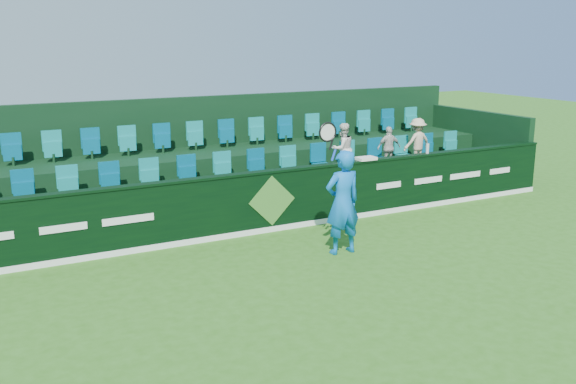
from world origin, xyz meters
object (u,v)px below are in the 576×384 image
tennis_player (342,202)px  drinks_bottle (427,148)px  towel (366,158)px  spectator_left (343,149)px  spectator_right (417,142)px  spectator_middle (389,148)px

tennis_player → drinks_bottle: bearing=28.0°
towel → spectator_left: bearing=86.0°
spectator_left → spectator_right: bearing=178.9°
tennis_player → towel: tennis_player is taller
towel → tennis_player: bearing=-134.0°
drinks_bottle → spectator_middle: bearing=106.1°
tennis_player → towel: (1.91, 1.98, 0.35)m
spectator_left → drinks_bottle: spectator_left is taller
spectator_right → towel: 2.65m
spectator_left → drinks_bottle: (1.73, -1.12, 0.04)m
spectator_left → tennis_player: bearing=56.1°
spectator_left → towel: (-0.08, -1.12, -0.05)m
spectator_right → spectator_left: bearing=-0.1°
spectator_right → drinks_bottle: bearing=62.0°
tennis_player → spectator_right: bearing=35.7°
spectator_left → towel: size_ratio=2.81×
tennis_player → drinks_bottle: size_ratio=10.98×
towel → drinks_bottle: drinks_bottle is taller
tennis_player → spectator_right: 5.33m
spectator_middle → towel: 1.86m
towel → drinks_bottle: (1.81, 0.00, 0.09)m
tennis_player → spectator_left: tennis_player is taller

